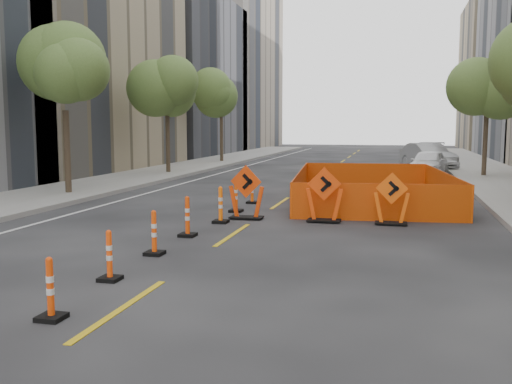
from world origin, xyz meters
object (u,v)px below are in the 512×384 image
(channelizer_2, at_px, (109,255))
(channelizer_3, at_px, (154,233))
(channelizer_1, at_px, (50,288))
(parked_car_mid, at_px, (428,156))
(parked_car_far, at_px, (425,152))
(chevron_sign_left, at_px, (246,192))
(parked_car_near, at_px, (429,163))
(channelizer_6, at_px, (236,196))
(channelizer_5, at_px, (221,205))
(chevron_sign_center, at_px, (324,195))
(channelizer_7, at_px, (252,190))
(channelizer_4, at_px, (187,216))
(chevron_sign_right, at_px, (392,199))

(channelizer_2, height_order, channelizer_3, channelizer_3)
(channelizer_1, distance_m, parked_car_mid, 30.78)
(channelizer_1, bearing_deg, parked_car_far, 79.52)
(chevron_sign_left, bearing_deg, channelizer_2, -88.32)
(parked_car_near, height_order, parked_car_far, parked_car_far)
(channelizer_2, xyz_separation_m, parked_car_mid, (6.78, 28.00, 0.35))
(channelizer_6, bearing_deg, channelizer_3, -90.42)
(channelizer_3, bearing_deg, channelizer_5, 87.46)
(channelizer_1, xyz_separation_m, chevron_sign_left, (0.46, 9.10, 0.34))
(chevron_sign_center, bearing_deg, chevron_sign_left, 170.70)
(channelizer_6, relative_size, chevron_sign_center, 0.65)
(channelizer_6, bearing_deg, channelizer_5, -86.18)
(channelizer_1, distance_m, channelizer_7, 12.39)
(channelizer_5, height_order, chevron_sign_center, chevron_sign_center)
(channelizer_7, bearing_deg, channelizer_1, -89.07)
(channelizer_4, distance_m, chevron_sign_right, 5.71)
(channelizer_6, bearing_deg, channelizer_4, -91.01)
(channelizer_6, relative_size, parked_car_far, 0.20)
(channelizer_1, height_order, chevron_sign_right, chevron_sign_right)
(channelizer_7, bearing_deg, channelizer_3, -90.33)
(channelizer_4, bearing_deg, chevron_sign_center, 43.91)
(channelizer_5, distance_m, channelizer_6, 2.07)
(channelizer_6, bearing_deg, parked_car_mid, 71.01)
(chevron_sign_center, xyz_separation_m, parked_car_mid, (3.84, 20.95, 0.03))
(channelizer_3, height_order, parked_car_near, parked_car_near)
(chevron_sign_left, bearing_deg, channelizer_7, 108.38)
(channelizer_3, distance_m, parked_car_mid, 26.82)
(chevron_sign_center, bearing_deg, channelizer_1, -116.21)
(channelizer_6, xyz_separation_m, parked_car_near, (6.59, 14.57, 0.21))
(channelizer_1, relative_size, chevron_sign_center, 0.58)
(channelizer_7, height_order, parked_car_far, parked_car_far)
(channelizer_4, height_order, parked_car_far, parked_car_far)
(channelizer_4, bearing_deg, parked_car_near, 70.40)
(channelizer_2, bearing_deg, parked_car_near, 73.95)
(channelizer_7, relative_size, parked_car_far, 0.18)
(channelizer_2, bearing_deg, chevron_sign_right, 55.81)
(channelizer_3, height_order, channelizer_5, channelizer_5)
(channelizer_5, xyz_separation_m, chevron_sign_right, (4.68, 0.87, 0.21))
(channelizer_1, xyz_separation_m, channelizer_2, (-0.19, 2.06, 0.00))
(channelizer_6, relative_size, parked_car_near, 0.24)
(channelizer_5, xyz_separation_m, chevron_sign_left, (0.53, 0.84, 0.28))
(channelizer_7, distance_m, parked_car_near, 14.13)
(chevron_sign_right, relative_size, parked_car_far, 0.28)
(chevron_sign_right, xyz_separation_m, parked_car_far, (2.12, 27.27, 0.02))
(chevron_sign_left, distance_m, chevron_sign_right, 4.15)
(channelizer_6, xyz_separation_m, chevron_sign_left, (0.67, -1.22, 0.29))
(parked_car_far, bearing_deg, channelizer_2, -86.74)
(channelizer_3, xyz_separation_m, channelizer_4, (-0.03, 2.06, 0.02))
(channelizer_4, bearing_deg, channelizer_1, -87.43)
(channelizer_1, relative_size, channelizer_5, 0.88)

